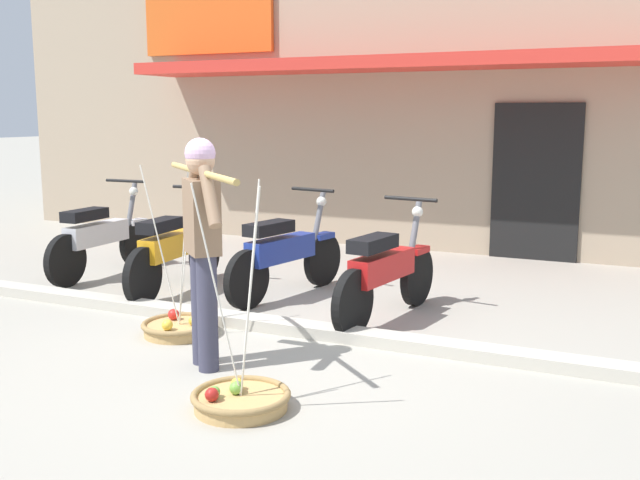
# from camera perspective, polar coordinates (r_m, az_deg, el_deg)

# --- Properties ---
(ground_plane) EXTENTS (90.00, 90.00, 0.00)m
(ground_plane) POSITION_cam_1_polar(r_m,az_deg,el_deg) (5.82, -5.18, -8.98)
(ground_plane) COLOR #9E998C
(sidewalk_curb) EXTENTS (20.00, 0.24, 0.10)m
(sidewalk_curb) POSITION_cam_1_polar(r_m,az_deg,el_deg) (6.39, -2.03, -6.76)
(sidewalk_curb) COLOR #BAB4A5
(sidewalk_curb) RESTS_ON ground
(fruit_vendor) EXTENTS (1.34, 1.20, 1.70)m
(fruit_vendor) POSITION_cam_1_polar(r_m,az_deg,el_deg) (5.42, -9.06, 0.20)
(fruit_vendor) COLOR #38384C
(fruit_vendor) RESTS_ON ground
(fruit_basket_left_side) EXTENTS (0.64, 0.64, 1.45)m
(fruit_basket_left_side) POSITION_cam_1_polar(r_m,az_deg,el_deg) (4.84, -6.18, -12.02)
(fruit_basket_left_side) COLOR tan
(fruit_basket_left_side) RESTS_ON ground
(fruit_basket_right_side) EXTENTS (0.64, 0.64, 1.45)m
(fruit_basket_right_side) POSITION_cam_1_polar(r_m,az_deg,el_deg) (6.45, -10.82, -6.55)
(fruit_basket_right_side) COLOR tan
(fruit_basket_right_side) RESTS_ON ground
(motorcycle_nearest_shop) EXTENTS (0.54, 1.82, 1.09)m
(motorcycle_nearest_shop) POSITION_cam_1_polar(r_m,az_deg,el_deg) (8.87, -16.56, 0.17)
(motorcycle_nearest_shop) COLOR black
(motorcycle_nearest_shop) RESTS_ON ground
(motorcycle_second_in_row) EXTENTS (0.54, 1.82, 1.09)m
(motorcycle_second_in_row) POSITION_cam_1_polar(r_m,az_deg,el_deg) (7.89, -11.22, -0.76)
(motorcycle_second_in_row) COLOR black
(motorcycle_second_in_row) RESTS_ON ground
(motorcycle_third_in_row) EXTENTS (0.57, 1.80, 1.09)m
(motorcycle_third_in_row) POSITION_cam_1_polar(r_m,az_deg,el_deg) (7.54, -2.74, -1.07)
(motorcycle_third_in_row) COLOR black
(motorcycle_third_in_row) RESTS_ON ground
(motorcycle_end_of_row) EXTENTS (0.54, 1.81, 1.09)m
(motorcycle_end_of_row) POSITION_cam_1_polar(r_m,az_deg,el_deg) (6.70, 5.09, -2.46)
(motorcycle_end_of_row) COLOR black
(motorcycle_end_of_row) RESTS_ON ground
(storefront_building) EXTENTS (13.00, 6.00, 4.20)m
(storefront_building) POSITION_cam_1_polar(r_m,az_deg,el_deg) (12.66, 9.43, 10.67)
(storefront_building) COLOR tan
(storefront_building) RESTS_ON ground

